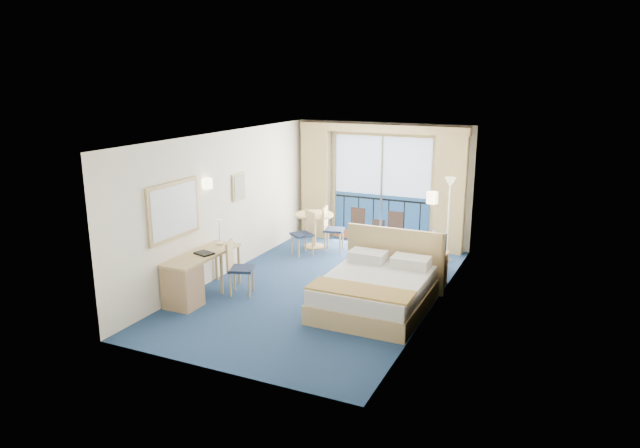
{
  "coord_description": "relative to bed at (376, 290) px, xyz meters",
  "views": [
    {
      "loc": [
        3.96,
        -8.72,
        3.67
      ],
      "look_at": [
        -0.13,
        0.2,
        1.12
      ],
      "focal_mm": 32.0,
      "sensor_mm": 36.0,
      "label": 1
    }
  ],
  "objects": [
    {
      "name": "armchair",
      "position": [
        0.07,
        2.31,
        0.03
      ],
      "size": [
        0.97,
        0.98,
        0.69
      ],
      "primitive_type": "imported",
      "rotation": [
        0.0,
        0.0,
        3.53
      ],
      "color": "#444953",
      "rests_on": "ground"
    },
    {
      "name": "sconce_left",
      "position": [
        -3.11,
        -0.14,
        1.54
      ],
      "size": [
        0.18,
        0.18,
        0.18
      ],
      "primitive_type": "cylinder",
      "color": "beige",
      "rests_on": "room_walls"
    },
    {
      "name": "phone",
      "position": [
        0.57,
        1.44,
        0.34
      ],
      "size": [
        0.21,
        0.17,
        0.08
      ],
      "primitive_type": "cube",
      "rotation": [
        0.0,
        0.0,
        -0.21
      ],
      "color": "silver",
      "rests_on": "nightstand"
    },
    {
      "name": "table_chair_a",
      "position": [
        -1.97,
        2.64,
        0.22
      ],
      "size": [
        0.49,
        0.49,
        0.95
      ],
      "rotation": [
        0.0,
        0.0,
        1.78
      ],
      "color": "#1D2744",
      "rests_on": "ground"
    },
    {
      "name": "nightstand",
      "position": [
        0.58,
        1.43,
        -0.01
      ],
      "size": [
        0.47,
        0.44,
        0.61
      ],
      "primitive_type": "cube",
      "color": "#A27B56",
      "rests_on": "ground"
    },
    {
      "name": "table_chair_b",
      "position": [
        -2.32,
        2.13,
        0.22
      ],
      "size": [
        0.57,
        0.57,
        0.93
      ],
      "rotation": [
        0.0,
        0.0,
        -0.63
      ],
      "color": "#1D2744",
      "rests_on": "ground"
    },
    {
      "name": "desk_lamp",
      "position": [
        -2.91,
        -0.14,
        0.78
      ],
      "size": [
        0.12,
        0.12,
        0.44
      ],
      "color": "silver",
      "rests_on": "desk"
    },
    {
      "name": "desk",
      "position": [
        -2.89,
        -1.15,
        0.11
      ],
      "size": [
        0.55,
        1.61,
        0.75
      ],
      "color": "tan",
      "rests_on": "ground"
    },
    {
      "name": "balcony_door",
      "position": [
        -1.18,
        3.67,
        0.83
      ],
      "size": [
        2.36,
        0.03,
        2.52
      ],
      "color": "navy",
      "rests_on": "room_walls"
    },
    {
      "name": "pelmet",
      "position": [
        -1.17,
        3.56,
        2.27
      ],
      "size": [
        3.8,
        0.25,
        0.18
      ],
      "primitive_type": "cube",
      "color": "tan",
      "rests_on": "room_walls"
    },
    {
      "name": "floor",
      "position": [
        -1.17,
        0.46,
        -0.31
      ],
      "size": [
        6.5,
        6.5,
        0.0
      ],
      "primitive_type": "plane",
      "color": "navy",
      "rests_on": "ground"
    },
    {
      "name": "folder",
      "position": [
        -2.83,
        -0.72,
        0.46
      ],
      "size": [
        0.35,
        0.3,
        0.03
      ],
      "primitive_type": "cube",
      "rotation": [
        0.0,
        0.0,
        -0.27
      ],
      "color": "black",
      "rests_on": "desk"
    },
    {
      "name": "bed",
      "position": [
        0.0,
        0.0,
        0.0
      ],
      "size": [
        1.77,
        2.1,
        1.11
      ],
      "color": "tan",
      "rests_on": "ground"
    },
    {
      "name": "sconce_right",
      "position": [
        0.77,
        0.31,
        1.54
      ],
      "size": [
        0.18,
        0.18,
        0.18
      ],
      "primitive_type": "cylinder",
      "color": "beige",
      "rests_on": "room_walls"
    },
    {
      "name": "desk_chair",
      "position": [
        -2.4,
        -0.41,
        0.23
      ],
      "size": [
        0.53,
        0.53,
        0.95
      ],
      "rotation": [
        0.0,
        0.0,
        1.92
      ],
      "color": "#1D2744",
      "rests_on": "ground"
    },
    {
      "name": "curtain_right",
      "position": [
        0.38,
        3.53,
        0.96
      ],
      "size": [
        0.65,
        0.22,
        2.55
      ],
      "primitive_type": "cube",
      "color": "tan",
      "rests_on": "room_walls"
    },
    {
      "name": "floor_lamp",
      "position": [
        0.5,
        2.9,
        1.0
      ],
      "size": [
        0.24,
        0.24,
        1.74
      ],
      "color": "silver",
      "rests_on": "ground"
    },
    {
      "name": "mirror",
      "position": [
        -3.14,
        -1.04,
        1.24
      ],
      "size": [
        0.05,
        1.25,
        0.95
      ],
      "color": "tan",
      "rests_on": "room_walls"
    },
    {
      "name": "room_walls",
      "position": [
        -1.17,
        0.46,
        1.47
      ],
      "size": [
        4.04,
        6.54,
        2.72
      ],
      "color": "white",
      "rests_on": "ground"
    },
    {
      "name": "round_table",
      "position": [
        -2.38,
        2.68,
        0.26
      ],
      "size": [
        0.84,
        0.84,
        0.76
      ],
      "color": "tan",
      "rests_on": "ground"
    },
    {
      "name": "wall_print",
      "position": [
        -3.14,
        0.91,
        1.29
      ],
      "size": [
        0.04,
        0.42,
        0.52
      ],
      "color": "tan",
      "rests_on": "room_walls"
    },
    {
      "name": "curtain_left",
      "position": [
        -2.72,
        3.53,
        0.96
      ],
      "size": [
        0.65,
        0.22,
        2.55
      ],
      "primitive_type": "cube",
      "color": "tan",
      "rests_on": "room_walls"
    }
  ]
}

